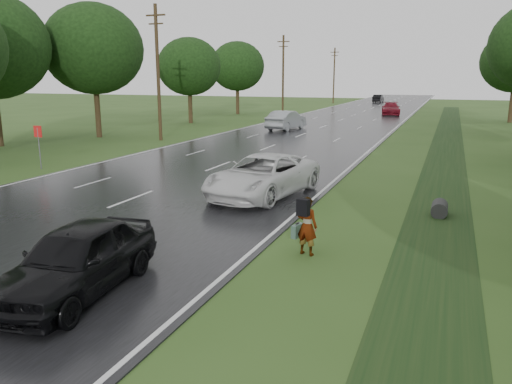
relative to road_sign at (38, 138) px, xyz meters
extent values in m
cube|color=black|center=(8.50, 33.00, -1.62)|extent=(14.00, 180.00, 0.04)
cube|color=silver|center=(15.25, 33.00, -1.60)|extent=(0.12, 180.00, 0.01)
cube|color=silver|center=(1.75, 33.00, -1.60)|extent=(0.12, 180.00, 0.01)
cube|color=silver|center=(8.50, 33.00, -1.60)|extent=(0.12, 180.00, 0.01)
cube|color=black|center=(20.00, 8.00, -1.64)|extent=(2.20, 120.00, 0.01)
cylinder|color=#2D2D2D|center=(20.00, -2.00, -1.39)|extent=(0.56, 1.00, 0.56)
cylinder|color=slate|center=(0.00, 0.00, -0.54)|extent=(0.06, 0.06, 2.20)
cube|color=red|center=(0.00, 0.00, 0.36)|extent=(0.50, 0.04, 0.60)
cylinder|color=#382C17|center=(-0.70, 13.00, 3.36)|extent=(0.26, 0.26, 10.00)
cube|color=#382C17|center=(-0.70, 13.00, 7.56)|extent=(1.60, 0.12, 0.12)
cube|color=#382C17|center=(-0.70, 13.00, 6.96)|extent=(1.20, 0.10, 0.10)
cylinder|color=#382C17|center=(-0.70, 43.00, 3.36)|extent=(0.26, 0.26, 10.00)
cube|color=#382C17|center=(-0.70, 43.00, 7.56)|extent=(1.60, 0.12, 0.12)
cube|color=#382C17|center=(-0.70, 43.00, 6.96)|extent=(1.20, 0.10, 0.10)
cylinder|color=#382C17|center=(-0.70, 73.00, 3.36)|extent=(0.26, 0.26, 10.00)
cube|color=#382C17|center=(-0.70, 73.00, 7.56)|extent=(1.60, 0.12, 0.12)
cube|color=#382C17|center=(-0.70, 73.00, 6.96)|extent=(1.20, 0.10, 0.10)
cylinder|color=#382C17|center=(26.00, 40.00, 0.20)|extent=(0.44, 0.44, 3.68)
cylinder|color=#382C17|center=(-6.50, 13.00, 0.36)|extent=(0.44, 0.44, 4.00)
ellipsoid|color=black|center=(-6.50, 13.00, 5.28)|extent=(7.80, 7.80, 7.02)
cylinder|color=#382C17|center=(-5.70, 27.00, 0.04)|extent=(0.44, 0.44, 3.36)
ellipsoid|color=black|center=(-5.70, 27.00, 4.19)|extent=(6.60, 6.60, 5.94)
cylinder|color=#382C17|center=(-6.30, 41.00, 0.12)|extent=(0.44, 0.44, 3.52)
ellipsoid|color=black|center=(-6.30, 41.00, 4.50)|extent=(7.00, 7.00, 6.30)
imported|color=#A5998C|center=(16.70, -7.55, -0.82)|extent=(0.67, 0.52, 1.64)
cube|color=black|center=(16.65, -7.78, -0.24)|extent=(0.36, 0.26, 0.46)
cube|color=#3E5B4E|center=(16.38, -7.38, -1.04)|extent=(0.25, 0.48, 0.37)
cube|color=black|center=(16.38, -7.38, -0.82)|extent=(0.08, 0.16, 0.03)
imported|color=silver|center=(13.17, -1.56, -0.77)|extent=(3.72, 6.35, 1.66)
imported|color=black|center=(12.61, -11.88, -0.81)|extent=(2.29, 4.81, 1.59)
imported|color=gray|center=(6.00, 23.79, -0.73)|extent=(2.49, 5.48, 1.74)
imported|color=maroon|center=(12.80, 46.26, -0.81)|extent=(2.95, 5.71, 1.58)
imported|color=black|center=(6.79, 78.45, -0.87)|extent=(1.66, 4.50, 1.47)
camera|label=1|loc=(20.13, -20.19, 3.14)|focal=35.00mm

